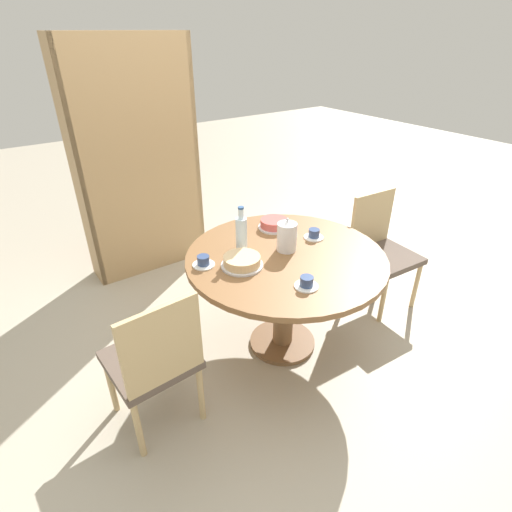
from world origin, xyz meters
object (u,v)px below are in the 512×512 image
object	(u,v)px
water_bottle	(241,234)
cake_main	(242,262)
cup_b	(314,234)
cup_a	(307,283)
chair_b	(155,360)
coffee_pot	(287,236)
cup_c	(203,262)
cake_second	(274,224)
chair_a	(381,248)
bookshelf	(140,170)

from	to	relation	value
water_bottle	cake_main	distance (m)	0.20
cup_b	cup_a	bearing A→B (deg)	-136.43
chair_b	coffee_pot	world-z (taller)	coffee_pot
chair_b	cup_c	size ratio (longest dim) A/B	6.59
cake_second	cup_a	world-z (taller)	cake_second
cup_a	cake_second	bearing A→B (deg)	65.90
cup_c	chair_a	bearing A→B (deg)	-7.51
chair_b	cup_c	bearing A→B (deg)	-150.53
chair_b	coffee_pot	distance (m)	1.05
bookshelf	water_bottle	xyz separation A→B (m)	(0.10, -1.37, -0.06)
coffee_pot	cake_main	world-z (taller)	coffee_pot
cake_second	cup_c	distance (m)	0.66
bookshelf	cake_main	distance (m)	1.52
cake_second	chair_a	bearing A→B (deg)	-24.24
cup_a	cup_c	xyz separation A→B (m)	(-0.34, 0.52, 0.00)
bookshelf	coffee_pot	xyz separation A→B (m)	(0.34, -1.51, -0.09)
coffee_pot	cup_b	distance (m)	0.26
water_bottle	cup_b	distance (m)	0.52
cake_second	cup_c	bearing A→B (deg)	-165.99
coffee_pot	cake_main	bearing A→B (deg)	-179.37
water_bottle	cup_c	size ratio (longest dim) A/B	2.27
cake_main	bookshelf	bearing A→B (deg)	90.28
chair_b	cup_b	distance (m)	1.27
cup_c	cup_b	bearing A→B (deg)	-8.23
chair_b	water_bottle	distance (m)	0.88
cake_main	cup_b	bearing A→B (deg)	2.53
chair_b	water_bottle	world-z (taller)	water_bottle
cup_a	coffee_pot	bearing A→B (deg)	65.64
chair_a	cup_a	world-z (taller)	chair_a
chair_b	bookshelf	world-z (taller)	bookshelf
chair_a	cake_main	world-z (taller)	chair_a
cup_a	bookshelf	bearing A→B (deg)	95.12
chair_b	cake_second	distance (m)	1.23
chair_a	cake_second	distance (m)	0.89
cake_main	chair_a	bearing A→B (deg)	-2.29
chair_a	cake_main	size ratio (longest dim) A/B	3.51
cup_a	cup_b	xyz separation A→B (m)	(0.43, 0.40, 0.00)
cup_c	cake_main	bearing A→B (deg)	-37.40
cake_main	cup_c	xyz separation A→B (m)	(-0.18, 0.14, -0.01)
bookshelf	cake_second	world-z (taller)	bookshelf
cup_b	bookshelf	bearing A→B (deg)	111.76
cake_main	water_bottle	bearing A→B (deg)	57.01
bookshelf	cup_c	distance (m)	1.40
chair_a	coffee_pot	world-z (taller)	coffee_pot
bookshelf	cup_b	xyz separation A→B (m)	(0.59, -1.49, -0.16)
water_bottle	cup_c	bearing A→B (deg)	-177.86
chair_a	cake_second	world-z (taller)	chair_a
bookshelf	cake_main	size ratio (longest dim) A/B	7.71
cake_main	cup_b	xyz separation A→B (m)	(0.59, 0.03, -0.01)
coffee_pot	cake_second	xyz separation A→B (m)	(0.13, 0.29, -0.07)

